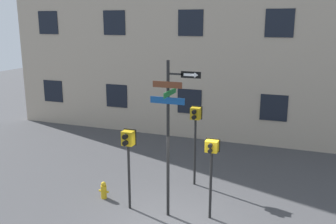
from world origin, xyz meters
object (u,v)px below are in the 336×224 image
fire_hydrant (104,190)px  pedestrian_signal_right (211,157)px  pedestrian_signal_across (195,124)px  pedestrian_signal_left (128,147)px  street_sign_pole (170,126)px

fire_hydrant → pedestrian_signal_right: bearing=-0.6°
pedestrian_signal_across → fire_hydrant: pedestrian_signal_across is taller
pedestrian_signal_left → street_sign_pole: bearing=0.4°
pedestrian_signal_right → pedestrian_signal_across: bearing=117.4°
pedestrian_signal_right → pedestrian_signal_across: pedestrian_signal_across is taller
pedestrian_signal_left → pedestrian_signal_across: 2.79m
street_sign_pole → pedestrian_signal_across: bearing=88.5°
street_sign_pole → pedestrian_signal_across: (0.06, 2.39, -0.55)m
street_sign_pole → fire_hydrant: street_sign_pole is taller
fire_hydrant → pedestrian_signal_left: bearing=-16.5°
pedestrian_signal_right → pedestrian_signal_left: bearing=-173.3°
pedestrian_signal_across → street_sign_pole: bearing=-91.5°
pedestrian_signal_across → fire_hydrant: bearing=-140.5°
pedestrian_signal_across → fire_hydrant: (-2.51, -2.07, -1.98)m
pedestrian_signal_right → street_sign_pole: bearing=-166.2°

